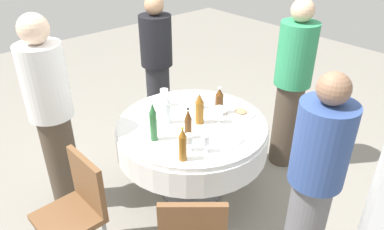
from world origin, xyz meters
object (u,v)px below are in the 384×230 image
plate_mid (241,112)px  bottle_clear_near (167,110)px  wine_glass_far (164,94)px  chair_outer (77,205)px  person_near (52,115)px  plate_left (151,113)px  bottle_brown_south (219,102)px  person_inner (314,180)px  bottle_green_inner (154,122)px  wine_glass_right (195,98)px  plate_right (227,137)px  wine_glass_north (219,111)px  bottle_brown_north (188,124)px  bottle_amber_outer (183,145)px  wine_glass_outer (205,140)px  person_north (292,84)px  dining_table (192,138)px  person_south (157,65)px  wine_glass_front (189,140)px  bottle_amber_far (200,109)px

plate_mid → bottle_clear_near: bearing=62.0°
bottle_clear_near → wine_glass_far: bearing=-33.0°
bottle_clear_near → chair_outer: (-0.16, 0.93, -0.34)m
person_near → plate_left: bearing=-77.0°
bottle_brown_south → person_inner: 1.10m
bottle_green_inner → wine_glass_right: size_ratio=2.39×
bottle_clear_near → plate_mid: (-0.30, -0.57, -0.11)m
plate_right → plate_left: bearing=17.8°
bottle_brown_south → wine_glass_north: bearing=135.0°
bottle_brown_north → bottle_amber_outer: bearing=131.4°
wine_glass_north → chair_outer: bearing=84.7°
plate_right → bottle_brown_south: bearing=-34.9°
wine_glass_far → plate_right: 0.75m
wine_glass_outer → person_near: person_near is taller
bottle_green_inner → wine_glass_outer: size_ratio=2.31×
bottle_amber_outer → person_north: 1.41m
plate_left → plate_mid: bearing=-130.6°
dining_table → wine_glass_far: 0.47m
bottle_green_inner → bottle_brown_south: 0.65m
wine_glass_far → bottle_brown_south: bearing=-150.5°
wine_glass_far → wine_glass_right: size_ratio=1.16×
bottle_clear_near → bottle_brown_south: same height
bottle_amber_outer → person_near: person_near is taller
plate_left → person_south: 0.97m
wine_glass_front → person_near: 1.11m
person_south → plate_left: bearing=-107.2°
bottle_clear_near → wine_glass_far: bottle_clear_near is taller
bottle_amber_far → person_near: size_ratio=0.17×
bottle_amber_outer → plate_left: bearing=-17.7°
bottle_green_inner → person_north: person_north is taller
plate_left → bottle_amber_far: bearing=-150.2°
person_north → plate_right: bearing=-69.9°
plate_right → plate_left: 0.73m
person_near → wine_glass_outer: bearing=-110.2°
bottle_amber_far → plate_mid: (-0.13, -0.37, -0.12)m
bottle_amber_outer → person_south: size_ratio=0.17×
wine_glass_north → plate_left: wine_glass_north is taller
bottle_clear_near → plate_left: size_ratio=1.02×
bottle_brown_south → wine_glass_north: bottle_brown_south is taller
wine_glass_north → chair_outer: 1.30m
chair_outer → bottle_brown_south: bearing=-92.6°
bottle_green_inner → plate_mid: 0.83m
bottle_green_inner → person_near: 0.82m
bottle_amber_far → wine_glass_front: bottle_amber_far is taller
person_inner → wine_glass_right: bearing=-98.6°
person_north → chair_outer: (0.22, 2.10, -0.35)m
bottle_green_inner → bottle_amber_far: (-0.04, -0.43, -0.02)m
plate_right → plate_mid: 0.41m
bottle_brown_north → person_south: (1.24, -0.62, -0.06)m
bottle_green_inner → bottle_clear_near: bearing=-60.0°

